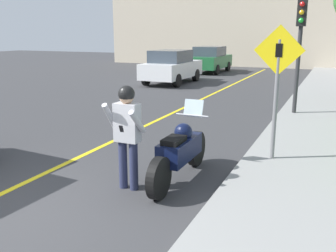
# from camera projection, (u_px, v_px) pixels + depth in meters

# --- Properties ---
(road_center_line) EXTENTS (0.12, 36.00, 0.01)m
(road_center_line) POSITION_uv_depth(u_px,v_px,m) (151.00, 123.00, 10.68)
(road_center_line) COLOR yellow
(road_center_line) RESTS_ON ground
(building_backdrop) EXTENTS (28.00, 1.20, 9.12)m
(building_backdrop) POSITION_uv_depth(u_px,v_px,m) (282.00, 4.00, 27.05)
(building_backdrop) COLOR beige
(building_backdrop) RESTS_ON ground
(motorcycle) EXTENTS (0.62, 2.34, 1.32)m
(motorcycle) POSITION_uv_depth(u_px,v_px,m) (180.00, 151.00, 6.45)
(motorcycle) COLOR black
(motorcycle) RESTS_ON ground
(person_biker) EXTENTS (0.59, 0.47, 1.72)m
(person_biker) POSITION_uv_depth(u_px,v_px,m) (127.00, 127.00, 5.95)
(person_biker) COLOR #282D4C
(person_biker) RESTS_ON ground
(crossing_sign) EXTENTS (0.91, 0.08, 2.50)m
(crossing_sign) POSITION_uv_depth(u_px,v_px,m) (277.00, 80.00, 6.86)
(crossing_sign) COLOR slate
(crossing_sign) RESTS_ON sidewalk_curb
(traffic_light) EXTENTS (0.26, 0.30, 3.30)m
(traffic_light) POSITION_uv_depth(u_px,v_px,m) (300.00, 34.00, 10.80)
(traffic_light) COLOR #2D2D30
(traffic_light) RESTS_ON sidewalk_curb
(parked_car_white) EXTENTS (1.88, 4.20, 1.68)m
(parked_car_white) POSITION_uv_depth(u_px,v_px,m) (172.00, 66.00, 19.05)
(parked_car_white) COLOR black
(parked_car_white) RESTS_ON ground
(parked_car_green) EXTENTS (1.88, 4.20, 1.68)m
(parked_car_green) POSITION_uv_depth(u_px,v_px,m) (210.00, 59.00, 24.38)
(parked_car_green) COLOR black
(parked_car_green) RESTS_ON ground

